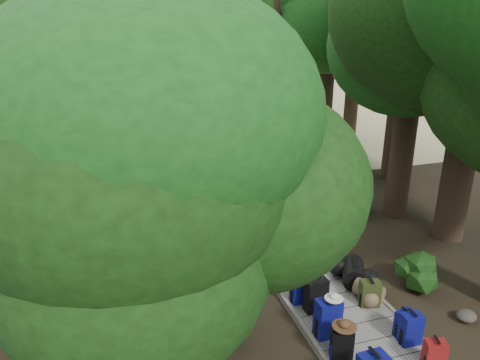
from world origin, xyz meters
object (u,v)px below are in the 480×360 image
object	(u,v)px
duffel_right_khaki	(369,291)
sun_lounger	(278,140)
backpack_right_d	(370,292)
lone_suitcase_on_sand	(219,149)
backpack_right_b	(411,327)
backpack_left_c	(328,316)
backpack_right_c	(405,322)
backpack_right_a	(435,354)
suitcase_on_boardwalk	(316,295)
duffel_right_black	(353,273)
kayak	(119,144)
backpack_left_d	(301,288)
backpack_left_b	(342,342)

from	to	relation	value
duffel_right_khaki	sun_lounger	distance (m)	11.55
backpack_right_d	lone_suitcase_on_sand	size ratio (longest dim) A/B	0.85
backpack_right_b	sun_lounger	distance (m)	12.93
backpack_left_c	backpack_right_c	world-z (taller)	backpack_left_c
backpack_right_c	lone_suitcase_on_sand	bearing A→B (deg)	79.94
backpack_right_a	suitcase_on_boardwalk	world-z (taller)	suitcase_on_boardwalk
backpack_left_c	backpack_right_b	xyz separation A→B (m)	(1.32, -0.64, -0.08)
duffel_right_black	backpack_right_b	bearing A→B (deg)	-63.63
suitcase_on_boardwalk	kayak	xyz separation A→B (m)	(-3.00, 13.22, -0.30)
backpack_left_d	backpack_right_c	distance (m)	2.08
backpack_right_a	backpack_right_b	bearing A→B (deg)	104.71
backpack_left_d	backpack_right_a	xyz separation A→B (m)	(1.33, -2.43, 0.01)
backpack_left_b	backpack_left_d	world-z (taller)	backpack_left_b
suitcase_on_boardwalk	kayak	bearing A→B (deg)	99.05
backpack_left_b	backpack_right_d	world-z (taller)	backpack_left_b
backpack_right_b	kayak	world-z (taller)	backpack_right_b
backpack_right_c	duffel_right_khaki	size ratio (longest dim) A/B	1.00
backpack_right_a	backpack_right_b	world-z (taller)	backpack_right_b
lone_suitcase_on_sand	kayak	world-z (taller)	lone_suitcase_on_sand
backpack_left_b	duffel_right_khaki	bearing A→B (deg)	63.36
backpack_right_d	sun_lounger	bearing A→B (deg)	92.23
backpack_right_a	lone_suitcase_on_sand	distance (m)	12.55
backpack_left_d	backpack_right_b	size ratio (longest dim) A/B	0.90
backpack_left_d	kayak	world-z (taller)	backpack_left_d
backpack_right_b	kayak	distance (m)	15.20
kayak	sun_lounger	distance (m)	6.95
backpack_left_c	backpack_right_d	xyz separation A→B (m)	(1.25, 0.58, -0.11)
backpack_right_d	kayak	world-z (taller)	backpack_right_d
backpack_right_a	backpack_right_c	xyz separation A→B (m)	(0.05, 0.87, -0.02)
backpack_right_a	backpack_right_c	distance (m)	0.88
backpack_right_c	sun_lounger	world-z (taller)	backpack_right_c
duffel_right_black	lone_suitcase_on_sand	distance (m)	9.84
backpack_left_c	kayak	bearing A→B (deg)	100.32
duffel_right_khaki	lone_suitcase_on_sand	size ratio (longest dim) A/B	0.82
backpack_right_c	sun_lounger	bearing A→B (deg)	66.64
backpack_right_a	kayak	size ratio (longest dim) A/B	0.21
backpack_left_d	backpack_right_a	world-z (taller)	backpack_right_a
backpack_right_d	suitcase_on_boardwalk	world-z (taller)	suitcase_on_boardwalk
backpack_right_d	duffel_right_khaki	bearing A→B (deg)	76.05
sun_lounger	backpack_left_d	bearing A→B (deg)	-133.05
backpack_left_b	sun_lounger	distance (m)	13.26
backpack_right_c	duffel_right_black	xyz separation A→B (m)	(0.01, 1.85, -0.04)
duffel_right_khaki	backpack_left_c	bearing A→B (deg)	-178.36
backpack_left_d	backpack_right_c	bearing A→B (deg)	-47.02
backpack_right_c	lone_suitcase_on_sand	size ratio (longest dim) A/B	0.82
backpack_right_a	kayak	world-z (taller)	backpack_right_a
duffel_right_khaki	duffel_right_black	distance (m)	0.64
suitcase_on_boardwalk	sun_lounger	world-z (taller)	suitcase_on_boardwalk
backpack_right_a	backpack_right_c	bearing A→B (deg)	103.86
backpack_left_b	backpack_right_b	xyz separation A→B (m)	(1.38, -0.01, -0.01)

